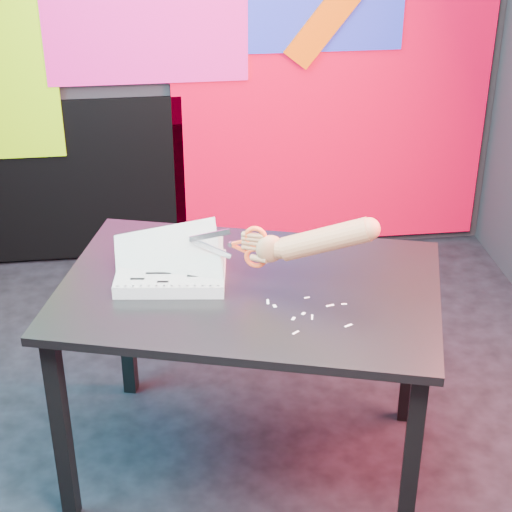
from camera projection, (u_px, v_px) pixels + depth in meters
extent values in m
cube|color=#1F212A|center=(233.00, 432.00, 3.29)|extent=(3.00, 3.00, 0.01)
cube|color=#28282B|center=(315.00, 381.00, 1.34)|extent=(3.00, 0.01, 2.70)
cube|color=red|center=(332.00, 95.00, 4.24)|extent=(1.60, 0.02, 1.60)
cube|color=black|center=(55.00, 183.00, 4.28)|extent=(1.30, 0.02, 0.85)
cube|color=black|center=(61.00, 431.00, 2.75)|extent=(0.06, 0.06, 0.72)
cube|color=black|center=(125.00, 316.00, 3.36)|extent=(0.06, 0.06, 0.72)
cube|color=black|center=(411.00, 469.00, 2.59)|extent=(0.06, 0.06, 0.72)
cube|color=black|center=(411.00, 341.00, 3.20)|extent=(0.06, 0.06, 0.72)
cube|color=black|center=(249.00, 290.00, 2.80)|extent=(1.41, 1.13, 0.03)
cube|color=silver|center=(171.00, 274.00, 2.82)|extent=(0.38, 0.30, 0.04)
cube|color=silver|center=(171.00, 268.00, 2.81)|extent=(0.38, 0.30, 0.00)
cube|color=silver|center=(171.00, 267.00, 2.80)|extent=(0.36, 0.28, 0.11)
cube|color=silver|center=(167.00, 258.00, 2.80)|extent=(0.35, 0.24, 0.19)
cylinder|color=black|center=(118.00, 286.00, 2.70)|extent=(0.01, 0.01, 0.00)
cylinder|color=black|center=(125.00, 286.00, 2.70)|extent=(0.01, 0.01, 0.00)
cylinder|color=black|center=(133.00, 286.00, 2.70)|extent=(0.01, 0.01, 0.00)
cylinder|color=black|center=(141.00, 286.00, 2.70)|extent=(0.01, 0.01, 0.00)
cylinder|color=black|center=(149.00, 286.00, 2.70)|extent=(0.01, 0.01, 0.00)
cylinder|color=black|center=(156.00, 286.00, 2.70)|extent=(0.01, 0.01, 0.00)
cylinder|color=black|center=(164.00, 286.00, 2.70)|extent=(0.01, 0.01, 0.00)
cylinder|color=black|center=(172.00, 286.00, 2.70)|extent=(0.01, 0.01, 0.00)
cylinder|color=black|center=(180.00, 286.00, 2.70)|extent=(0.01, 0.01, 0.00)
cylinder|color=black|center=(187.00, 286.00, 2.70)|extent=(0.01, 0.01, 0.00)
cylinder|color=black|center=(195.00, 286.00, 2.70)|extent=(0.01, 0.01, 0.00)
cylinder|color=black|center=(203.00, 286.00, 2.70)|extent=(0.01, 0.01, 0.00)
cylinder|color=black|center=(210.00, 286.00, 2.70)|extent=(0.01, 0.01, 0.00)
cylinder|color=black|center=(218.00, 286.00, 2.70)|extent=(0.01, 0.01, 0.00)
cylinder|color=black|center=(127.00, 251.00, 2.91)|extent=(0.01, 0.01, 0.00)
cylinder|color=black|center=(134.00, 251.00, 2.91)|extent=(0.01, 0.01, 0.00)
cylinder|color=black|center=(142.00, 251.00, 2.91)|extent=(0.01, 0.01, 0.00)
cylinder|color=black|center=(149.00, 251.00, 2.91)|extent=(0.01, 0.01, 0.00)
cylinder|color=black|center=(156.00, 251.00, 2.91)|extent=(0.01, 0.01, 0.00)
cylinder|color=black|center=(163.00, 251.00, 2.91)|extent=(0.01, 0.01, 0.00)
cylinder|color=black|center=(170.00, 251.00, 2.91)|extent=(0.01, 0.01, 0.00)
cylinder|color=black|center=(177.00, 251.00, 2.91)|extent=(0.01, 0.01, 0.00)
cylinder|color=black|center=(185.00, 251.00, 2.91)|extent=(0.01, 0.01, 0.00)
cylinder|color=black|center=(192.00, 251.00, 2.91)|extent=(0.01, 0.01, 0.00)
cylinder|color=black|center=(199.00, 251.00, 2.91)|extent=(0.01, 0.01, 0.00)
cylinder|color=black|center=(206.00, 251.00, 2.91)|extent=(0.01, 0.01, 0.00)
cylinder|color=black|center=(213.00, 251.00, 2.91)|extent=(0.01, 0.01, 0.00)
cylinder|color=black|center=(220.00, 251.00, 2.91)|extent=(0.01, 0.01, 0.00)
cube|color=black|center=(147.00, 261.00, 2.85)|extent=(0.07, 0.02, 0.00)
cube|color=black|center=(177.00, 263.00, 2.83)|extent=(0.05, 0.02, 0.00)
cube|color=black|center=(159.00, 273.00, 2.77)|extent=(0.08, 0.02, 0.00)
cube|color=black|center=(193.00, 276.00, 2.76)|extent=(0.04, 0.02, 0.00)
cube|color=black|center=(137.00, 279.00, 2.74)|extent=(0.05, 0.02, 0.00)
cube|color=black|center=(187.00, 257.00, 2.87)|extent=(0.06, 0.02, 0.00)
cube|color=black|center=(163.00, 282.00, 2.72)|extent=(0.04, 0.02, 0.00)
cube|color=silver|center=(210.00, 235.00, 2.76)|extent=(0.14, 0.06, 0.06)
cube|color=silver|center=(210.00, 248.00, 2.78)|extent=(0.14, 0.06, 0.06)
cylinder|color=silver|center=(230.00, 244.00, 2.75)|extent=(0.02, 0.02, 0.02)
cube|color=#FF4E21|center=(238.00, 248.00, 2.75)|extent=(0.05, 0.03, 0.03)
cube|color=#FF4E21|center=(238.00, 242.00, 2.74)|extent=(0.05, 0.03, 0.03)
torus|color=#FF4E21|center=(256.00, 237.00, 2.72)|extent=(0.08, 0.04, 0.08)
torus|color=#FF4E21|center=(256.00, 257.00, 2.75)|extent=(0.08, 0.04, 0.08)
ellipsoid|color=#A97146|center=(270.00, 249.00, 2.73)|extent=(0.09, 0.05, 0.10)
cylinder|color=#A97146|center=(256.00, 248.00, 2.74)|extent=(0.07, 0.04, 0.02)
cylinder|color=#A97146|center=(256.00, 244.00, 2.73)|extent=(0.07, 0.04, 0.02)
cylinder|color=#A97146|center=(256.00, 239.00, 2.72)|extent=(0.06, 0.04, 0.02)
cylinder|color=#A97146|center=(256.00, 236.00, 2.72)|extent=(0.06, 0.04, 0.02)
cylinder|color=#A97146|center=(259.00, 259.00, 2.74)|extent=(0.06, 0.05, 0.03)
cylinder|color=#A97146|center=(284.00, 249.00, 2.71)|extent=(0.07, 0.08, 0.06)
cylinder|color=#A97146|center=(326.00, 239.00, 2.66)|extent=(0.30, 0.18, 0.18)
sphere|color=#A97146|center=(369.00, 229.00, 2.61)|extent=(0.07, 0.07, 0.07)
cube|color=white|center=(296.00, 333.00, 2.54)|extent=(0.02, 0.02, 0.00)
cube|color=white|center=(348.00, 326.00, 2.58)|extent=(0.03, 0.02, 0.00)
cube|color=white|center=(312.00, 317.00, 2.62)|extent=(0.01, 0.03, 0.00)
cube|color=white|center=(330.00, 305.00, 2.68)|extent=(0.03, 0.01, 0.00)
cube|color=white|center=(344.00, 304.00, 2.69)|extent=(0.02, 0.01, 0.00)
cube|color=white|center=(268.00, 302.00, 2.70)|extent=(0.01, 0.03, 0.00)
cube|color=white|center=(293.00, 319.00, 2.61)|extent=(0.02, 0.02, 0.00)
cube|color=white|center=(303.00, 314.00, 2.64)|extent=(0.02, 0.02, 0.00)
cube|color=white|center=(307.00, 298.00, 2.72)|extent=(0.02, 0.01, 0.00)
cube|color=white|center=(275.00, 306.00, 2.68)|extent=(0.01, 0.02, 0.00)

